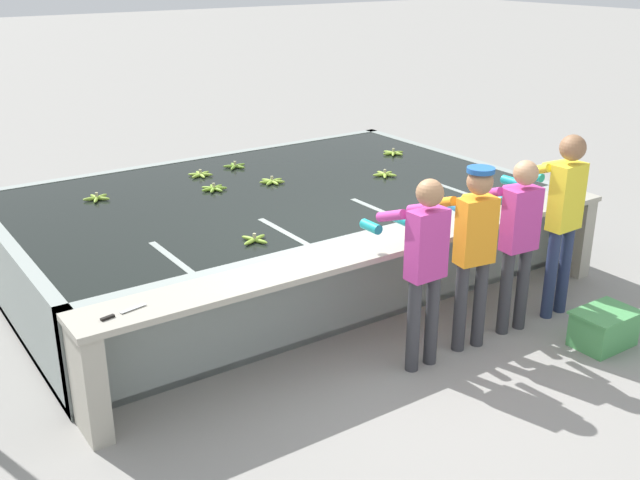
% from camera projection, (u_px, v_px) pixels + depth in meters
% --- Properties ---
extents(ground_plane, '(80.00, 80.00, 0.00)m').
position_uv_depth(ground_plane, '(395.00, 346.00, 6.52)').
color(ground_plane, gray).
rests_on(ground_plane, ground).
extents(wash_tank, '(5.38, 3.35, 0.89)m').
position_uv_depth(wash_tank, '(270.00, 230.00, 8.00)').
color(wash_tank, gray).
rests_on(wash_tank, ground).
extents(work_ledge, '(5.38, 0.45, 0.89)m').
position_uv_depth(work_ledge, '(381.00, 269.00, 6.46)').
color(work_ledge, '#A8A393').
rests_on(work_ledge, ground).
extents(worker_0, '(0.41, 0.71, 1.61)m').
position_uv_depth(worker_0, '(423.00, 257.00, 5.89)').
color(worker_0, '#38383D').
rests_on(worker_0, ground).
extents(worker_1, '(0.47, 0.74, 1.61)m').
position_uv_depth(worker_1, '(473.00, 241.00, 6.19)').
color(worker_1, '#38383D').
rests_on(worker_1, ground).
extents(worker_2, '(0.44, 0.72, 1.58)m').
position_uv_depth(worker_2, '(517.00, 231.00, 6.50)').
color(worker_2, '#38383D').
rests_on(worker_2, ground).
extents(worker_3, '(0.42, 0.72, 1.73)m').
position_uv_depth(worker_3, '(562.00, 208.00, 6.76)').
color(worker_3, navy).
rests_on(worker_3, ground).
extents(banana_bunch_floating_0, '(0.27, 0.28, 0.08)m').
position_uv_depth(banana_bunch_floating_0, '(200.00, 174.00, 8.33)').
color(banana_bunch_floating_0, '#9EC642').
rests_on(banana_bunch_floating_0, wash_tank).
extents(banana_bunch_floating_1, '(0.28, 0.28, 0.08)m').
position_uv_depth(banana_bunch_floating_1, '(393.00, 153.00, 9.23)').
color(banana_bunch_floating_1, '#9EC642').
rests_on(banana_bunch_floating_1, wash_tank).
extents(banana_bunch_floating_2, '(0.27, 0.28, 0.08)m').
position_uv_depth(banana_bunch_floating_2, '(214.00, 188.00, 7.83)').
color(banana_bunch_floating_2, '#7FAD33').
rests_on(banana_bunch_floating_2, wash_tank).
extents(banana_bunch_floating_3, '(0.27, 0.27, 0.08)m').
position_uv_depth(banana_bunch_floating_3, '(97.00, 198.00, 7.52)').
color(banana_bunch_floating_3, '#93BC3D').
rests_on(banana_bunch_floating_3, wash_tank).
extents(banana_bunch_floating_4, '(0.27, 0.27, 0.08)m').
position_uv_depth(banana_bunch_floating_4, '(255.00, 240.00, 6.42)').
color(banana_bunch_floating_4, '#8CB738').
rests_on(banana_bunch_floating_4, wash_tank).
extents(banana_bunch_floating_5, '(0.28, 0.28, 0.08)m').
position_uv_depth(banana_bunch_floating_5, '(272.00, 181.00, 8.08)').
color(banana_bunch_floating_5, '#93BC3D').
rests_on(banana_bunch_floating_5, wash_tank).
extents(banana_bunch_floating_6, '(0.27, 0.27, 0.08)m').
position_uv_depth(banana_bunch_floating_6, '(235.00, 166.00, 8.66)').
color(banana_bunch_floating_6, '#75A333').
rests_on(banana_bunch_floating_6, wash_tank).
extents(banana_bunch_floating_7, '(0.28, 0.27, 0.08)m').
position_uv_depth(banana_bunch_floating_7, '(385.00, 174.00, 8.33)').
color(banana_bunch_floating_7, '#9EC642').
rests_on(banana_bunch_floating_7, wash_tank).
extents(knife_0, '(0.35, 0.10, 0.02)m').
position_uv_depth(knife_0, '(117.00, 314.00, 5.11)').
color(knife_0, silver).
rests_on(knife_0, work_ledge).
extents(crate, '(0.55, 0.39, 0.32)m').
position_uv_depth(crate, '(604.00, 328.00, 6.48)').
color(crate, '#4C9E56').
rests_on(crate, ground).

